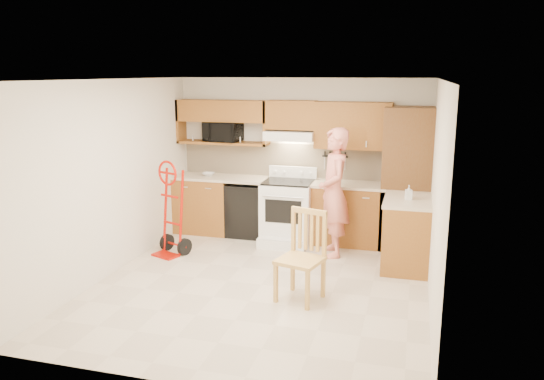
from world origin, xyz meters
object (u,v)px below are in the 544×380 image
at_px(range, 287,207).
at_px(dining_chair, 300,257).
at_px(person, 334,193).
at_px(microwave, 223,132).
at_px(hand_truck, 169,213).

xyz_separation_m(range, dining_chair, (0.65, -2.04, -0.04)).
height_order(range, person, person).
relative_size(microwave, dining_chair, 0.55).
relative_size(hand_truck, dining_chair, 1.19).
bearing_deg(hand_truck, range, 54.94).
relative_size(range, hand_truck, 0.91).
bearing_deg(hand_truck, person, 36.12).
xyz_separation_m(hand_truck, dining_chair, (2.14, -1.03, -0.10)).
xyz_separation_m(microwave, person, (1.93, -0.74, -0.73)).
bearing_deg(range, person, -26.94).
height_order(person, hand_truck, person).
bearing_deg(person, hand_truck, -95.45).
bearing_deg(dining_chair, range, 122.97).
xyz_separation_m(microwave, range, (1.16, -0.34, -1.08)).
height_order(person, dining_chair, person).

